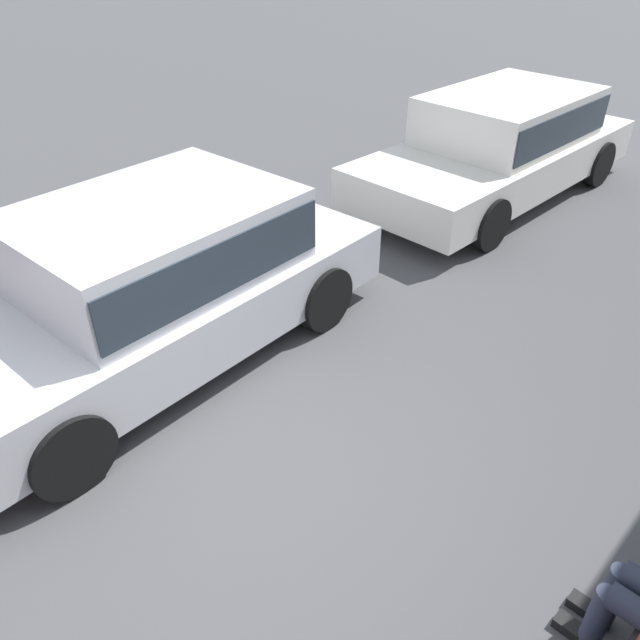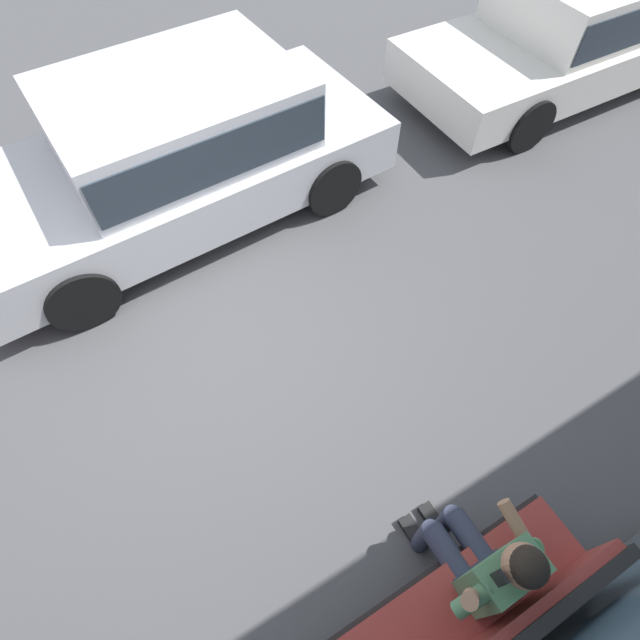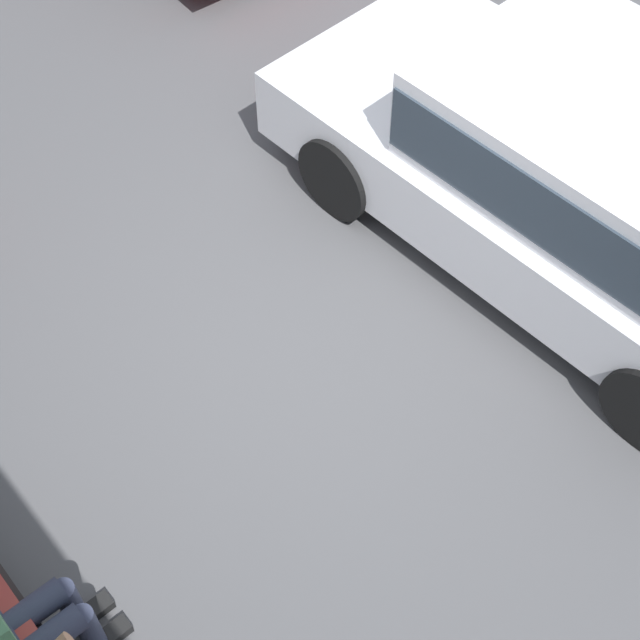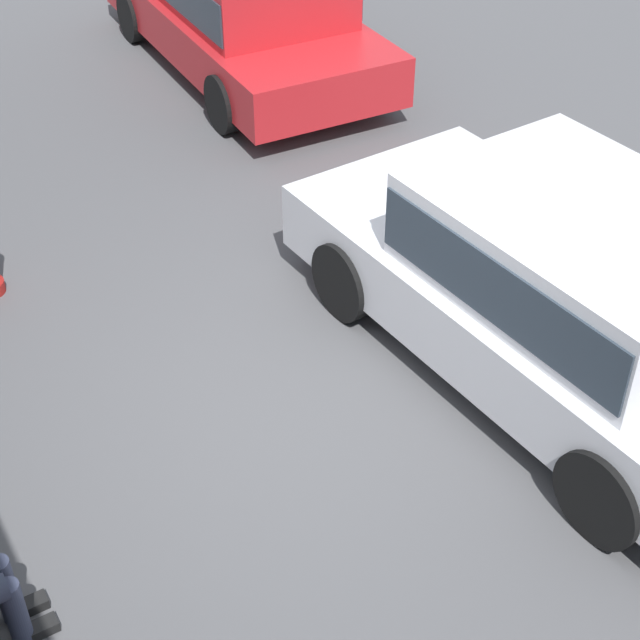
{
  "view_description": "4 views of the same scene",
  "coord_description": "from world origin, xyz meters",
  "views": [
    {
      "loc": [
        1.89,
        2.6,
        3.55
      ],
      "look_at": [
        -0.59,
        0.18,
        1.2
      ],
      "focal_mm": 35.0,
      "sensor_mm": 36.0,
      "label": 1
    },
    {
      "loc": [
        0.42,
        2.6,
        3.91
      ],
      "look_at": [
        -0.6,
        0.84,
        0.94
      ],
      "focal_mm": 28.0,
      "sensor_mm": 36.0,
      "label": 2
    },
    {
      "loc": [
        -2.89,
        2.6,
        5.34
      ],
      "look_at": [
        -0.3,
        0.4,
        0.86
      ],
      "focal_mm": 55.0,
      "sensor_mm": 36.0,
      "label": 3
    },
    {
      "loc": [
        -4.39,
        2.6,
        4.82
      ],
      "look_at": [
        -0.26,
        0.12,
        1.08
      ],
      "focal_mm": 55.0,
      "sensor_mm": 36.0,
      "label": 4
    }
  ],
  "objects": [
    {
      "name": "ground_plane",
      "position": [
        0.0,
        0.0,
        0.0
      ],
      "size": [
        60.0,
        60.0,
        0.0
      ],
      "primitive_type": "plane",
      "color": "#4C4C4F"
    },
    {
      "name": "person_on_phone",
      "position": [
        -0.64,
        2.67,
        0.7
      ],
      "size": [
        0.73,
        0.74,
        1.33
      ],
      "color": "#2D3347",
      "rests_on": "ground_plane"
    },
    {
      "name": "parked_car_mid",
      "position": [
        -0.48,
        -1.79,
        0.79
      ],
      "size": [
        4.49,
        2.18,
        1.45
      ],
      "color": "silver",
      "rests_on": "ground_plane"
    }
  ]
}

